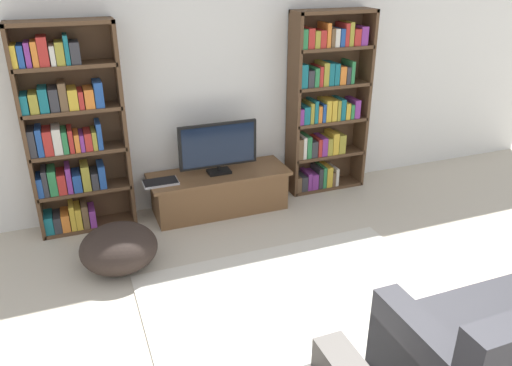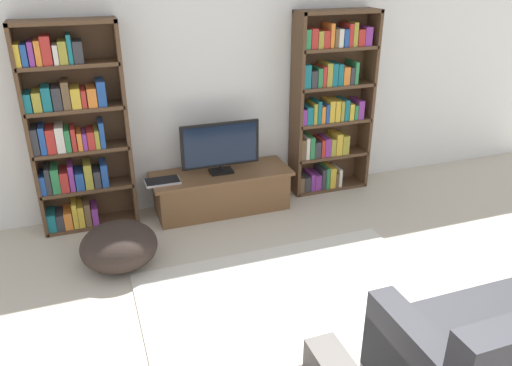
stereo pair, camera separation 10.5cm
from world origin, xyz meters
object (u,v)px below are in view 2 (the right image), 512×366
television (220,147)px  bookshelf_left (73,132)px  bookshelf_right (328,105)px  beanbag_ottoman (119,246)px  laptop (162,181)px  tv_stand (222,191)px

television → bookshelf_left: bearing=173.5°
bookshelf_left → bookshelf_right: size_ratio=1.00×
beanbag_ottoman → laptop: bearing=52.9°
television → laptop: television is taller
television → beanbag_ottoman: bearing=-147.3°
bookshelf_left → beanbag_ottoman: size_ratio=3.02×
tv_stand → bookshelf_left: bearing=173.7°
tv_stand → television: television is taller
television → tv_stand: bearing=90.0°
tv_stand → beanbag_ottoman: tv_stand is taller
laptop → beanbag_ottoman: size_ratio=0.52×
tv_stand → television: size_ratio=1.78×
television → beanbag_ottoman: size_ratio=1.24×
bookshelf_left → beanbag_ottoman: 1.23m
bookshelf_left → beanbag_ottoman: bookshelf_left is taller
bookshelf_left → tv_stand: bookshelf_left is taller
bookshelf_right → television: 1.35m
bookshelf_right → beanbag_ottoman: size_ratio=3.02×
bookshelf_left → tv_stand: (1.41, -0.15, -0.78)m
bookshelf_right → laptop: (-1.95, -0.21, -0.56)m
bookshelf_right → tv_stand: size_ratio=1.36×
laptop → beanbag_ottoman: laptop is taller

